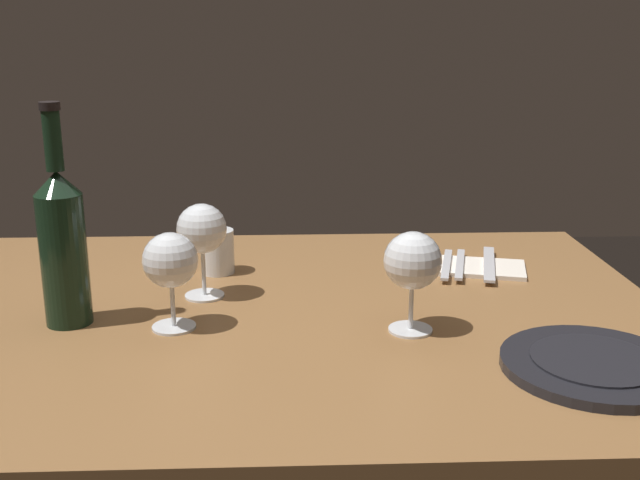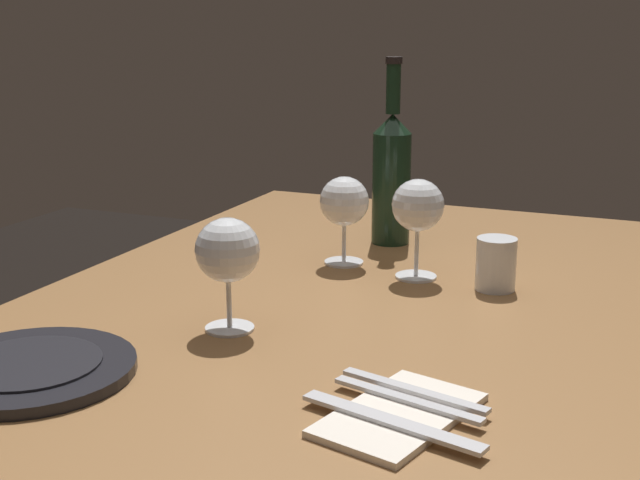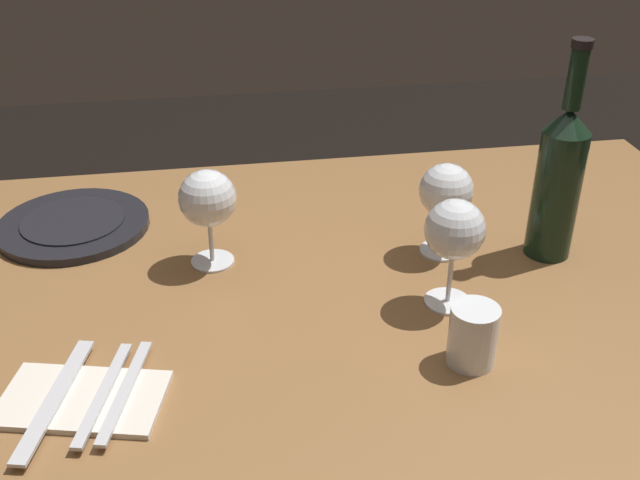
# 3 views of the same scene
# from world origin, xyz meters

# --- Properties ---
(dining_table) EXTENTS (1.30, 0.90, 0.74)m
(dining_table) POSITION_xyz_m (0.00, 0.00, 0.65)
(dining_table) COLOR olive
(dining_table) RESTS_ON ground
(wine_glass_left) EXTENTS (0.08, 0.08, 0.15)m
(wine_glass_left) POSITION_xyz_m (-0.13, -0.07, 0.84)
(wine_glass_left) COLOR white
(wine_glass_left) RESTS_ON dining_table
(wine_glass_right) EXTENTS (0.08, 0.08, 0.16)m
(wine_glass_right) POSITION_xyz_m (-0.10, 0.07, 0.85)
(wine_glass_right) COLOR white
(wine_glass_right) RESTS_ON dining_table
(wine_glass_centre) EXTENTS (0.09, 0.09, 0.15)m
(wine_glass_centre) POSITION_xyz_m (0.22, -0.10, 0.85)
(wine_glass_centre) COLOR white
(wine_glass_centre) RESTS_ON dining_table
(wine_bottle) EXTENTS (0.07, 0.07, 0.34)m
(wine_bottle) POSITION_xyz_m (-0.30, -0.04, 0.87)
(wine_bottle) COLOR black
(wine_bottle) RESTS_ON dining_table
(water_tumbler) EXTENTS (0.06, 0.06, 0.08)m
(water_tumbler) POSITION_xyz_m (-0.09, 0.20, 0.78)
(water_tumbler) COLOR white
(water_tumbler) RESTS_ON dining_table
(dinner_plate) EXTENTS (0.25, 0.25, 0.02)m
(dinner_plate) POSITION_xyz_m (0.44, -0.24, 0.75)
(dinner_plate) COLOR black
(dinner_plate) RESTS_ON dining_table
(folded_napkin) EXTENTS (0.21, 0.15, 0.01)m
(folded_napkin) POSITION_xyz_m (0.38, 0.19, 0.74)
(folded_napkin) COLOR silver
(folded_napkin) RESTS_ON dining_table
(fork_inner) EXTENTS (0.06, 0.18, 0.00)m
(fork_inner) POSITION_xyz_m (0.36, 0.19, 0.75)
(fork_inner) COLOR silver
(fork_inner) RESTS_ON folded_napkin
(fork_outer) EXTENTS (0.06, 0.18, 0.00)m
(fork_outer) POSITION_xyz_m (0.33, 0.19, 0.75)
(fork_outer) COLOR silver
(fork_outer) RESTS_ON folded_napkin
(table_knife) EXTENTS (0.07, 0.21, 0.00)m
(table_knife) POSITION_xyz_m (0.41, 0.19, 0.75)
(table_knife) COLOR silver
(table_knife) RESTS_ON folded_napkin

